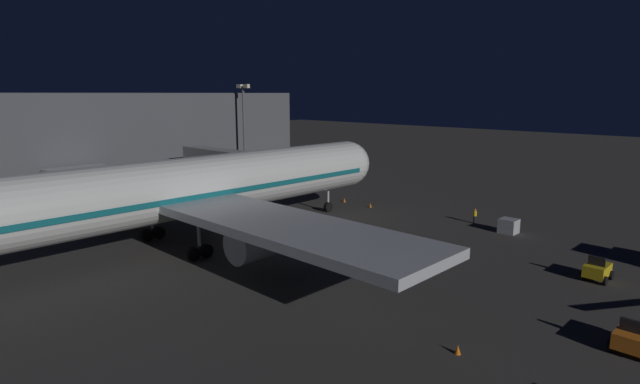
{
  "coord_description": "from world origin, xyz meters",
  "views": [
    {
      "loc": [
        -40.71,
        32.02,
        14.18
      ],
      "look_at": [
        -3.0,
        -6.79,
        3.5
      ],
      "focal_mm": 28.1,
      "sensor_mm": 36.0,
      "label": 1
    }
  ],
  "objects_px": {
    "baggage_container_near_belt": "(509,226)",
    "traffic_cone_wingtip_svc_side": "(458,349)",
    "apron_floodlight_mast": "(244,124)",
    "baggage_tug_spare": "(597,270)",
    "ground_crew_marshaller_fwd": "(475,215)",
    "baggage_tug_lead": "(632,337)",
    "traffic_cone_nose_starboard": "(344,200)",
    "traffic_cone_nose_port": "(370,205)",
    "jet_bridge": "(240,162)",
    "airliner_at_gate": "(162,193)"
  },
  "relations": [
    {
      "from": "apron_floodlight_mast",
      "to": "jet_bridge",
      "type": "bearing_deg",
      "value": 140.71
    },
    {
      "from": "baggage_container_near_belt",
      "to": "ground_crew_marshaller_fwd",
      "type": "distance_m",
      "value": 4.53
    },
    {
      "from": "apron_floodlight_mast",
      "to": "traffic_cone_nose_port",
      "type": "xyz_separation_m",
      "value": [
        -27.7,
        1.53,
        -8.93
      ]
    },
    {
      "from": "airliner_at_gate",
      "to": "baggage_container_near_belt",
      "type": "xyz_separation_m",
      "value": [
        -19.86,
        -27.86,
        -4.67
      ]
    },
    {
      "from": "airliner_at_gate",
      "to": "traffic_cone_nose_starboard",
      "type": "xyz_separation_m",
      "value": [
        2.2,
        -27.25,
        -5.14
      ]
    },
    {
      "from": "ground_crew_marshaller_fwd",
      "to": "traffic_cone_nose_starboard",
      "type": "xyz_separation_m",
      "value": [
        17.69,
        1.77,
        -0.65
      ]
    },
    {
      "from": "airliner_at_gate",
      "to": "jet_bridge",
      "type": "relative_size",
      "value": 2.85
    },
    {
      "from": "baggage_tug_spare",
      "to": "traffic_cone_nose_starboard",
      "type": "distance_m",
      "value": 33.55
    },
    {
      "from": "jet_bridge",
      "to": "baggage_tug_lead",
      "type": "height_order",
      "value": "jet_bridge"
    },
    {
      "from": "baggage_tug_lead",
      "to": "baggage_tug_spare",
      "type": "relative_size",
      "value": 1.17
    },
    {
      "from": "apron_floodlight_mast",
      "to": "traffic_cone_nose_port",
      "type": "distance_m",
      "value": 29.14
    },
    {
      "from": "baggage_container_near_belt",
      "to": "baggage_tug_lead",
      "type": "bearing_deg",
      "value": 129.42
    },
    {
      "from": "baggage_tug_spare",
      "to": "traffic_cone_wingtip_svc_side",
      "type": "relative_size",
      "value": 4.31
    },
    {
      "from": "apron_floodlight_mast",
      "to": "baggage_tug_spare",
      "type": "bearing_deg",
      "value": 170.78
    },
    {
      "from": "apron_floodlight_mast",
      "to": "traffic_cone_wingtip_svc_side",
      "type": "bearing_deg",
      "value": 153.6
    },
    {
      "from": "traffic_cone_wingtip_svc_side",
      "to": "baggage_tug_lead",
      "type": "bearing_deg",
      "value": -133.36
    },
    {
      "from": "apron_floodlight_mast",
      "to": "traffic_cone_wingtip_svc_side",
      "type": "height_order",
      "value": "apron_floodlight_mast"
    },
    {
      "from": "ground_crew_marshaller_fwd",
      "to": "baggage_tug_lead",
      "type": "bearing_deg",
      "value": 134.84
    },
    {
      "from": "airliner_at_gate",
      "to": "jet_bridge",
      "type": "bearing_deg",
      "value": -57.04
    },
    {
      "from": "jet_bridge",
      "to": "traffic_cone_wingtip_svc_side",
      "type": "height_order",
      "value": "jet_bridge"
    },
    {
      "from": "jet_bridge",
      "to": "baggage_tug_spare",
      "type": "bearing_deg",
      "value": -176.09
    },
    {
      "from": "jet_bridge",
      "to": "traffic_cone_wingtip_svc_side",
      "type": "distance_m",
      "value": 42.41
    },
    {
      "from": "baggage_tug_spare",
      "to": "traffic_cone_nose_port",
      "type": "distance_m",
      "value": 29.28
    },
    {
      "from": "apron_floodlight_mast",
      "to": "traffic_cone_nose_starboard",
      "type": "relative_size",
      "value": 28.4
    },
    {
      "from": "traffic_cone_nose_starboard",
      "to": "apron_floodlight_mast",
      "type": "bearing_deg",
      "value": -3.76
    },
    {
      "from": "baggage_container_near_belt",
      "to": "traffic_cone_wingtip_svc_side",
      "type": "bearing_deg",
      "value": 108.34
    },
    {
      "from": "jet_bridge",
      "to": "baggage_tug_spare",
      "type": "relative_size",
      "value": 8.48
    },
    {
      "from": "traffic_cone_nose_port",
      "to": "ground_crew_marshaller_fwd",
      "type": "bearing_deg",
      "value": -172.4
    },
    {
      "from": "traffic_cone_nose_starboard",
      "to": "traffic_cone_wingtip_svc_side",
      "type": "distance_m",
      "value": 39.69
    },
    {
      "from": "jet_bridge",
      "to": "traffic_cone_nose_port",
      "type": "xyz_separation_m",
      "value": [
        -13.13,
        -10.39,
        -5.28
      ]
    },
    {
      "from": "airliner_at_gate",
      "to": "apron_floodlight_mast",
      "type": "xyz_separation_m",
      "value": [
        25.5,
        -28.78,
        3.8
      ]
    },
    {
      "from": "traffic_cone_nose_port",
      "to": "traffic_cone_wingtip_svc_side",
      "type": "xyz_separation_m",
      "value": [
        -26.23,
        25.24,
        0.0
      ]
    },
    {
      "from": "baggage_tug_lead",
      "to": "ground_crew_marshaller_fwd",
      "type": "distance_m",
      "value": 27.97
    },
    {
      "from": "airliner_at_gate",
      "to": "ground_crew_marshaller_fwd",
      "type": "relative_size",
      "value": 34.18
    },
    {
      "from": "baggage_container_near_belt",
      "to": "traffic_cone_nose_port",
      "type": "relative_size",
      "value": 3.13
    },
    {
      "from": "baggage_container_near_belt",
      "to": "airliner_at_gate",
      "type": "bearing_deg",
      "value": 54.51
    },
    {
      "from": "ground_crew_marshaller_fwd",
      "to": "traffic_cone_nose_starboard",
      "type": "bearing_deg",
      "value": 5.73
    },
    {
      "from": "baggage_tug_lead",
      "to": "traffic_cone_nose_port",
      "type": "bearing_deg",
      "value": -28.68
    },
    {
      "from": "apron_floodlight_mast",
      "to": "baggage_tug_lead",
      "type": "height_order",
      "value": "apron_floodlight_mast"
    },
    {
      "from": "apron_floodlight_mast",
      "to": "traffic_cone_nose_starboard",
      "type": "xyz_separation_m",
      "value": [
        -23.3,
        1.53,
        -8.93
      ]
    },
    {
      "from": "apron_floodlight_mast",
      "to": "traffic_cone_nose_port",
      "type": "bearing_deg",
      "value": 176.84
    },
    {
      "from": "baggage_tug_lead",
      "to": "baggage_container_near_belt",
      "type": "height_order",
      "value": "baggage_tug_lead"
    },
    {
      "from": "apron_floodlight_mast",
      "to": "ground_crew_marshaller_fwd",
      "type": "xyz_separation_m",
      "value": [
        -40.99,
        -0.25,
        -8.28
      ]
    },
    {
      "from": "airliner_at_gate",
      "to": "traffic_cone_wingtip_svc_side",
      "type": "relative_size",
      "value": 104.29
    },
    {
      "from": "traffic_cone_nose_port",
      "to": "jet_bridge",
      "type": "bearing_deg",
      "value": 38.34
    },
    {
      "from": "baggage_tug_lead",
      "to": "baggage_tug_spare",
      "type": "xyz_separation_m",
      "value": [
        4.73,
        -10.5,
        -0.0
      ]
    },
    {
      "from": "baggage_tug_spare",
      "to": "traffic_cone_nose_starboard",
      "type": "relative_size",
      "value": 4.31
    },
    {
      "from": "apron_floodlight_mast",
      "to": "baggage_tug_spare",
      "type": "height_order",
      "value": "apron_floodlight_mast"
    },
    {
      "from": "baggage_tug_lead",
      "to": "traffic_cone_nose_starboard",
      "type": "height_order",
      "value": "baggage_tug_lead"
    },
    {
      "from": "jet_bridge",
      "to": "baggage_container_near_belt",
      "type": "xyz_separation_m",
      "value": [
        -30.8,
        -11.0,
        -4.81
      ]
    }
  ]
}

